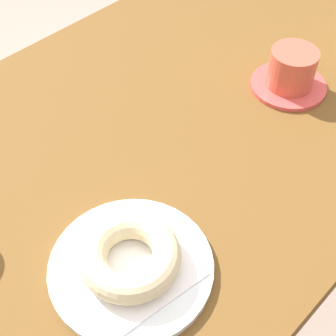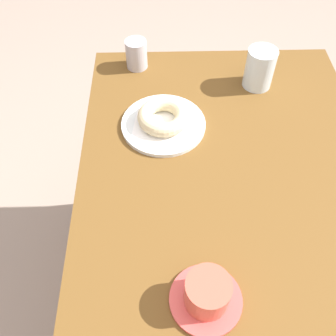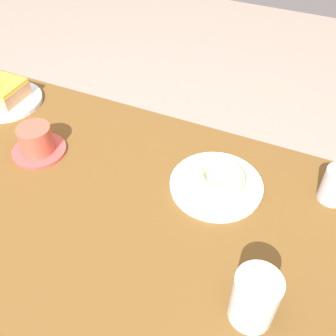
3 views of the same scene
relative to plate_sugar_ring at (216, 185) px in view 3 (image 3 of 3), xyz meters
The scene contains 11 objects.
ground_plane 0.81m from the plate_sugar_ring, 153.28° to the right, with size 6.00×6.00×0.00m, color gray.
table 0.34m from the plate_sugar_ring, 153.28° to the right, with size 1.20×0.68×0.74m.
plate_sugar_ring is the anchor object (origin of this frame).
napkin_sugar_ring 0.01m from the plate_sugar_ring, 90.00° to the right, with size 0.14×0.14×0.00m, color white.
donut_sugar_ring 0.03m from the plate_sugar_ring, 90.00° to the right, with size 0.13×0.13×0.04m, color beige.
plate_glazed_square 0.65m from the plate_sugar_ring, behind, with size 0.19×0.19×0.01m, color silver.
napkin_glazed_square 0.65m from the plate_sugar_ring, behind, with size 0.13×0.13×0.00m, color white.
donut_glazed_square 0.65m from the plate_sugar_ring, behind, with size 0.10×0.10×0.05m.
water_glass 0.30m from the plate_sugar_ring, 59.55° to the right, with size 0.08×0.08×0.11m, color silver.
coffee_cup 0.44m from the plate_sugar_ring, behind, with size 0.13×0.13×0.07m.
sugar_jar 0.25m from the plate_sugar_ring, 16.48° to the left, with size 0.06×0.06×0.08m, color #B7B4BB.
Camera 3 is at (0.44, -0.44, 1.38)m, focal length 41.95 mm.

